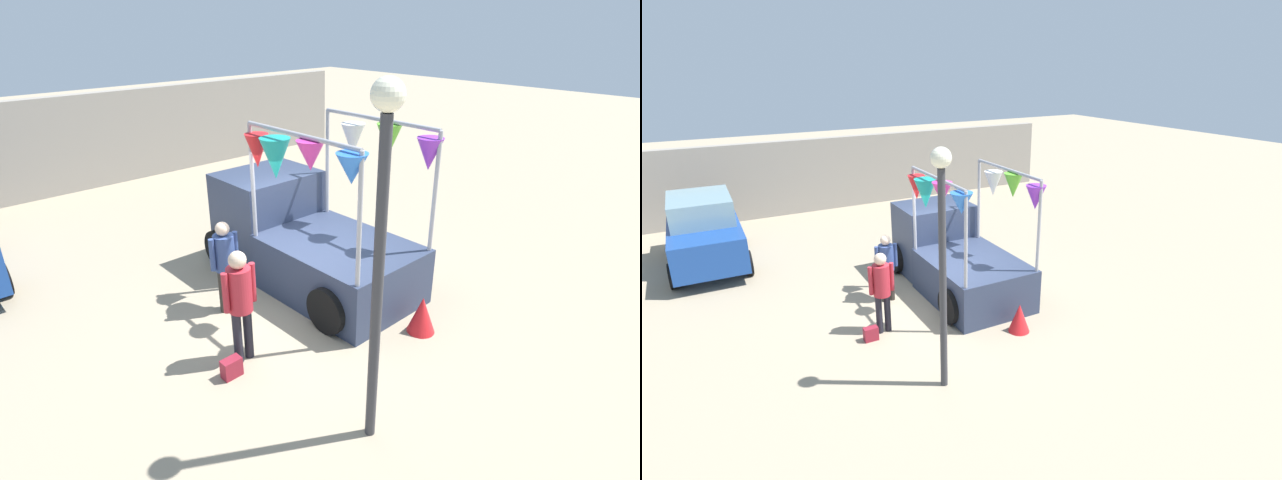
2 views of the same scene
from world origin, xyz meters
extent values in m
plane|color=gray|center=(0.00, 0.00, 0.00)|extent=(60.00, 60.00, 0.00)
cube|color=#2D3851|center=(0.83, -0.26, 0.50)|extent=(1.90, 2.60, 1.00)
cube|color=#2D3851|center=(0.83, 1.74, 0.90)|extent=(1.80, 1.40, 1.80)
cube|color=#8CB2C6|center=(0.83, 1.74, 1.35)|extent=(1.76, 1.37, 0.60)
cylinder|color=black|center=(-0.12, 2.09, 0.38)|extent=(0.22, 0.76, 0.76)
cylinder|color=black|center=(1.78, 2.09, 0.38)|extent=(0.22, 0.76, 0.76)
cylinder|color=black|center=(-0.12, -0.96, 0.38)|extent=(0.22, 0.76, 0.76)
cylinder|color=black|center=(1.78, -0.96, 0.38)|extent=(0.22, 0.76, 0.76)
cylinder|color=#A5A5AD|center=(-0.04, 0.96, 1.99)|extent=(0.07, 0.07, 1.97)
cylinder|color=#A5A5AD|center=(1.70, 0.96, 1.99)|extent=(0.07, 0.07, 1.97)
cylinder|color=#A5A5AD|center=(-0.04, -1.48, 1.99)|extent=(0.07, 0.07, 1.97)
cylinder|color=#A5A5AD|center=(1.70, -1.48, 1.99)|extent=(0.07, 0.07, 1.97)
cylinder|color=#A5A5AD|center=(-0.04, -0.26, 2.97)|extent=(0.07, 2.44, 0.07)
cylinder|color=#A5A5AD|center=(1.70, -0.26, 2.97)|extent=(0.07, 2.44, 0.07)
cone|color=blue|center=(-0.04, -1.31, 2.70)|extent=(0.49, 0.49, 0.42)
cone|color=purple|center=(1.70, -1.31, 2.58)|extent=(0.48, 0.48, 0.51)
cone|color=#D83399|center=(-0.04, -0.50, 2.72)|extent=(0.59, 0.59, 0.44)
cone|color=#66CC33|center=(1.70, -0.50, 2.66)|extent=(0.44, 0.44, 0.54)
cone|color=teal|center=(-0.04, 0.31, 2.51)|extent=(0.69, 0.69, 0.65)
cone|color=white|center=(1.70, 0.31, 2.54)|extent=(0.50, 0.50, 0.57)
cone|color=red|center=(-0.04, 0.79, 2.55)|extent=(0.54, 0.54, 0.55)
cube|color=navy|center=(-4.37, 5.01, 0.77)|extent=(1.70, 4.00, 0.90)
cube|color=#72939E|center=(-4.37, 5.16, 1.55)|extent=(1.50, 2.10, 0.66)
cylinder|color=black|center=(-5.22, 6.26, 0.32)|extent=(0.18, 0.64, 0.64)
cylinder|color=black|center=(-3.52, 6.26, 0.32)|extent=(0.18, 0.64, 0.64)
cylinder|color=black|center=(-5.22, 3.76, 0.32)|extent=(0.18, 0.64, 0.64)
cylinder|color=black|center=(-3.52, 3.76, 0.32)|extent=(0.18, 0.64, 0.64)
cylinder|color=black|center=(-1.57, -0.64, 0.41)|extent=(0.13, 0.13, 0.82)
cylinder|color=black|center=(-1.39, -0.64, 0.41)|extent=(0.13, 0.13, 0.82)
cylinder|color=#B22633|center=(-1.48, -0.64, 1.15)|extent=(0.34, 0.34, 0.65)
sphere|color=beige|center=(-1.48, -0.64, 1.60)|extent=(0.25, 0.25, 0.25)
cylinder|color=#B22633|center=(-1.70, -0.64, 1.18)|extent=(0.09, 0.09, 0.59)
cylinder|color=#B22633|center=(-1.26, -0.64, 1.18)|extent=(0.09, 0.09, 0.59)
cylinder|color=#2D2823|center=(-0.99, 0.63, 0.38)|extent=(0.13, 0.13, 0.76)
cylinder|color=#2D2823|center=(-0.81, 0.63, 0.38)|extent=(0.13, 0.13, 0.76)
cylinder|color=#33477F|center=(-0.90, 0.63, 1.06)|extent=(0.34, 0.34, 0.60)
sphere|color=beige|center=(-0.90, 0.63, 1.48)|extent=(0.23, 0.23, 0.23)
cylinder|color=#33477F|center=(-1.12, 0.63, 1.09)|extent=(0.09, 0.09, 0.54)
cylinder|color=#33477F|center=(-0.68, 0.63, 1.09)|extent=(0.09, 0.09, 0.54)
cube|color=maroon|center=(-1.83, -0.84, 0.14)|extent=(0.28, 0.16, 0.28)
cylinder|color=#333338|center=(-1.20, -2.82, 1.88)|extent=(0.12, 0.12, 3.76)
sphere|color=#F2EDCC|center=(-1.20, -2.82, 3.92)|extent=(0.32, 0.32, 0.32)
cube|color=gray|center=(0.00, 8.87, 1.30)|extent=(18.00, 0.36, 2.60)
cone|color=red|center=(0.95, -1.96, 0.30)|extent=(0.59, 0.59, 0.60)
camera|label=1|loc=(-4.69, -5.68, 4.56)|focal=28.00mm
camera|label=2|loc=(-4.42, -9.28, 5.28)|focal=28.00mm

